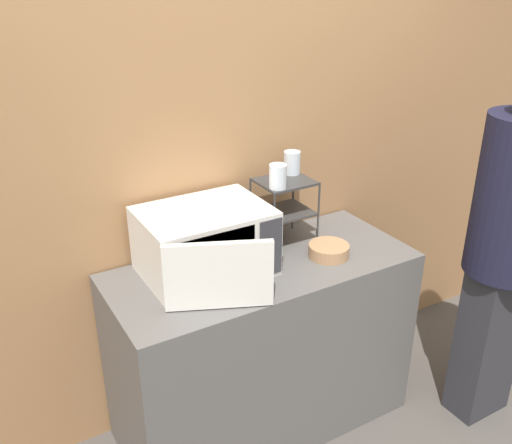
# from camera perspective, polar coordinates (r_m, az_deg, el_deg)

# --- Properties ---
(wall_back) EXTENTS (8.00, 0.06, 2.60)m
(wall_back) POSITION_cam_1_polar(r_m,az_deg,el_deg) (2.74, -3.05, 5.74)
(wall_back) COLOR #9E7047
(wall_back) RESTS_ON ground_plane
(counter) EXTENTS (1.43, 0.62, 0.92)m
(counter) POSITION_cam_1_polar(r_m,az_deg,el_deg) (2.87, 0.65, -12.36)
(counter) COLOR #595654
(counter) RESTS_ON ground_plane
(microwave) EXTENTS (0.57, 0.60, 0.30)m
(microwave) POSITION_cam_1_polar(r_m,az_deg,el_deg) (2.50, -5.05, -2.07)
(microwave) COLOR silver
(microwave) RESTS_ON counter
(dish_rack) EXTENTS (0.26, 0.23, 0.32)m
(dish_rack) POSITION_cam_1_polar(r_m,az_deg,el_deg) (2.73, 2.85, 2.39)
(dish_rack) COLOR #333333
(dish_rack) RESTS_ON counter
(glass_front_left) EXTENTS (0.08, 0.08, 0.11)m
(glass_front_left) POSITION_cam_1_polar(r_m,az_deg,el_deg) (2.59, 2.20, 4.58)
(glass_front_left) COLOR silver
(glass_front_left) RESTS_ON dish_rack
(glass_back_right) EXTENTS (0.08, 0.08, 0.11)m
(glass_back_right) POSITION_cam_1_polar(r_m,az_deg,el_deg) (2.77, 3.62, 5.95)
(glass_back_right) COLOR silver
(glass_back_right) RESTS_ON dish_rack
(bowl) EXTENTS (0.19, 0.19, 0.06)m
(bowl) POSITION_cam_1_polar(r_m,az_deg,el_deg) (2.70, 7.28, -2.86)
(bowl) COLOR #AD7F56
(bowl) RESTS_ON counter
(person) EXTENTS (0.37, 0.37, 1.80)m
(person) POSITION_cam_1_polar(r_m,az_deg,el_deg) (2.91, 23.93, -1.49)
(person) COLOR #2D2D33
(person) RESTS_ON ground_plane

